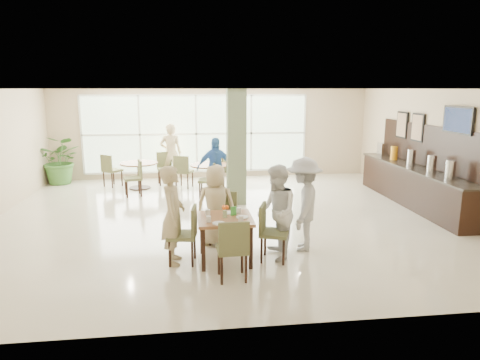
{
  "coord_description": "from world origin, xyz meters",
  "views": [
    {
      "loc": [
        -0.76,
        -9.1,
        2.81
      ],
      "look_at": [
        0.2,
        -1.2,
        1.1
      ],
      "focal_mm": 32.0,
      "sensor_mm": 36.0,
      "label": 1
    }
  ],
  "objects": [
    {
      "name": "ground",
      "position": [
        0.0,
        0.0,
        0.0
      ],
      "size": [
        10.0,
        10.0,
        0.0
      ],
      "primitive_type": "plane",
      "color": "beige",
      "rests_on": "ground"
    },
    {
      "name": "room_shell",
      "position": [
        0.0,
        0.0,
        1.7
      ],
      "size": [
        10.0,
        10.0,
        10.0
      ],
      "color": "white",
      "rests_on": "ground"
    },
    {
      "name": "window_bank",
      "position": [
        -0.5,
        4.46,
        1.4
      ],
      "size": [
        7.0,
        0.04,
        7.0
      ],
      "color": "silver",
      "rests_on": "ground"
    },
    {
      "name": "column",
      "position": [
        0.4,
        1.2,
        1.4
      ],
      "size": [
        0.45,
        0.45,
        2.8
      ],
      "primitive_type": "cube",
      "color": "#5B6A49",
      "rests_on": "ground"
    },
    {
      "name": "main_table",
      "position": [
        -0.2,
        -2.44,
        0.65
      ],
      "size": [
        0.89,
        0.89,
        0.75
      ],
      "color": "brown",
      "rests_on": "ground"
    },
    {
      "name": "round_table_left",
      "position": [
        -2.17,
        3.11,
        0.57
      ],
      "size": [
        1.06,
        1.06,
        0.75
      ],
      "color": "brown",
      "rests_on": "ground"
    },
    {
      "name": "round_table_right",
      "position": [
        -0.19,
        2.58,
        0.57
      ],
      "size": [
        1.08,
        1.08,
        0.75
      ],
      "color": "brown",
      "rests_on": "ground"
    },
    {
      "name": "chairs_main_table",
      "position": [
        -0.15,
        -2.42,
        0.47
      ],
      "size": [
        2.05,
        2.05,
        0.95
      ],
      "color": "#535B32",
      "rests_on": "ground"
    },
    {
      "name": "chairs_table_left",
      "position": [
        -2.23,
        3.08,
        0.47
      ],
      "size": [
        2.09,
        1.83,
        0.95
      ],
      "color": "#535B32",
      "rests_on": "ground"
    },
    {
      "name": "chairs_table_right",
      "position": [
        -0.23,
        2.6,
        0.47
      ],
      "size": [
        1.99,
        1.86,
        0.95
      ],
      "color": "#535B32",
      "rests_on": "ground"
    },
    {
      "name": "tabletop_clutter",
      "position": [
        -0.18,
        -2.46,
        0.81
      ],
      "size": [
        0.7,
        0.75,
        0.21
      ],
      "color": "white",
      "rests_on": "main_table"
    },
    {
      "name": "buffet_counter",
      "position": [
        4.7,
        0.51,
        0.55
      ],
      "size": [
        0.64,
        4.7,
        1.95
      ],
      "color": "black",
      "rests_on": "ground"
    },
    {
      "name": "wall_tv",
      "position": [
        4.94,
        -0.6,
        2.15
      ],
      "size": [
        0.06,
        1.0,
        0.58
      ],
      "color": "black",
      "rests_on": "ground"
    },
    {
      "name": "framed_art_a",
      "position": [
        4.95,
        1.0,
        1.85
      ],
      "size": [
        0.05,
        0.55,
        0.7
      ],
      "color": "black",
      "rests_on": "ground"
    },
    {
      "name": "framed_art_b",
      "position": [
        4.95,
        1.8,
        1.85
      ],
      "size": [
        0.05,
        0.55,
        0.7
      ],
      "color": "black",
      "rests_on": "ground"
    },
    {
      "name": "potted_plant",
      "position": [
        -4.54,
        4.01,
        0.72
      ],
      "size": [
        1.48,
        1.48,
        1.45
      ],
      "primitive_type": "imported",
      "rotation": [
        0.0,
        0.0,
        -0.15
      ],
      "color": "#3A6E2C",
      "rests_on": "ground"
    },
    {
      "name": "teen_left",
      "position": [
        -1.03,
        -2.4,
        0.81
      ],
      "size": [
        0.41,
        0.6,
        1.62
      ],
      "primitive_type": "imported",
      "rotation": [
        0.0,
        0.0,
        1.53
      ],
      "color": "#C7B284",
      "rests_on": "ground"
    },
    {
      "name": "teen_far",
      "position": [
        -0.29,
        -1.65,
        0.74
      ],
      "size": [
        0.8,
        0.57,
        1.49
      ],
      "primitive_type": "imported",
      "rotation": [
        0.0,
        0.0,
        2.89
      ],
      "color": "#C7B284",
      "rests_on": "ground"
    },
    {
      "name": "teen_right",
      "position": [
        0.66,
        -2.41,
        0.8
      ],
      "size": [
        0.61,
        0.78,
        1.59
      ],
      "primitive_type": "imported",
      "rotation": [
        0.0,
        0.0,
        -1.57
      ],
      "color": "white",
      "rests_on": "ground"
    },
    {
      "name": "teen_standing",
      "position": [
        1.21,
        -2.07,
        0.83
      ],
      "size": [
        0.94,
        1.21,
        1.65
      ],
      "primitive_type": "imported",
      "rotation": [
        0.0,
        0.0,
        -1.92
      ],
      "color": "#B5B5B7",
      "rests_on": "ground"
    },
    {
      "name": "adult_a",
      "position": [
        -0.09,
        1.74,
        0.8
      ],
      "size": [
        0.98,
        0.61,
        1.59
      ],
      "primitive_type": "imported",
      "rotation": [
        0.0,
        0.0,
        0.09
      ],
      "color": "#3E72BB",
      "rests_on": "ground"
    },
    {
      "name": "adult_b",
      "position": [
        0.6,
        2.52,
        0.78
      ],
      "size": [
        0.75,
        1.49,
        1.56
      ],
      "primitive_type": "imported",
      "rotation": [
        0.0,
        0.0,
        -1.66
      ],
      "color": "white",
      "rests_on": "ground"
    },
    {
      "name": "adult_standing",
      "position": [
        -1.29,
        3.83,
        0.9
      ],
      "size": [
        0.65,
        0.43,
        1.79
      ],
      "primitive_type": "imported",
      "rotation": [
        0.0,
        0.0,
        3.14
      ],
      "color": "#C7B284",
      "rests_on": "ground"
    }
  ]
}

